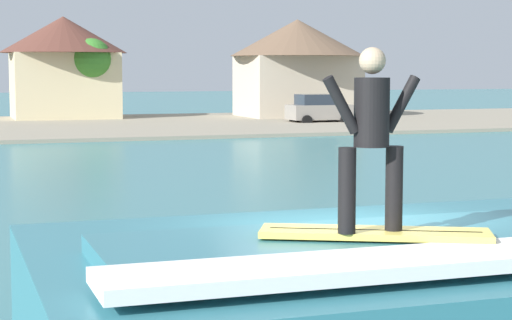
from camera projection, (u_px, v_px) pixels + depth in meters
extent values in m
cube|color=teal|center=(393.00, 320.00, 9.17)|extent=(7.19, 4.57, 1.61)
cube|color=teal|center=(423.00, 243.00, 8.54)|extent=(6.12, 2.06, 0.18)
cube|color=white|center=(477.00, 257.00, 7.68)|extent=(6.47, 0.82, 0.12)
cube|color=#EAD159|center=(375.00, 233.00, 8.30)|extent=(2.11, 1.38, 0.06)
cube|color=black|center=(375.00, 230.00, 8.29)|extent=(1.75, 0.88, 0.01)
cylinder|color=black|center=(347.00, 191.00, 8.08)|extent=(0.16, 0.16, 0.77)
cylinder|color=black|center=(394.00, 188.00, 8.23)|extent=(0.16, 0.16, 0.77)
cylinder|color=black|center=(372.00, 112.00, 8.09)|extent=(0.32, 0.32, 0.62)
sphere|color=tan|center=(372.00, 61.00, 8.04)|extent=(0.24, 0.24, 0.24)
cylinder|color=black|center=(341.00, 105.00, 7.99)|extent=(0.36, 0.10, 0.53)
cylinder|color=black|center=(401.00, 104.00, 8.18)|extent=(0.36, 0.10, 0.53)
cube|color=gray|center=(23.00, 127.00, 51.63)|extent=(120.00, 21.95, 0.18)
cube|color=gray|center=(320.00, 112.00, 55.52)|extent=(3.88, 1.95, 0.90)
cube|color=#262D38|center=(315.00, 99.00, 55.35)|extent=(2.13, 1.75, 0.64)
cylinder|color=black|center=(332.00, 118.00, 56.94)|extent=(0.64, 0.22, 0.64)
cylinder|color=black|center=(345.00, 120.00, 55.01)|extent=(0.64, 0.22, 0.64)
cylinder|color=black|center=(294.00, 119.00, 56.13)|extent=(0.64, 0.22, 0.64)
cylinder|color=black|center=(307.00, 121.00, 54.20)|extent=(0.64, 0.22, 0.64)
cube|color=beige|center=(297.00, 88.00, 62.00)|extent=(7.45, 5.84, 4.28)
cone|color=brown|center=(297.00, 38.00, 61.67)|extent=(9.23, 9.23, 2.49)
cube|color=beige|center=(64.00, 87.00, 59.70)|extent=(6.69, 5.50, 4.46)
cone|color=brown|center=(63.00, 35.00, 59.36)|extent=(8.29, 8.29, 2.38)
cylinder|color=brown|center=(92.00, 97.00, 58.18)|extent=(0.49, 0.49, 3.26)
sphere|color=#377A29|center=(91.00, 59.00, 57.94)|extent=(2.64, 2.64, 2.64)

